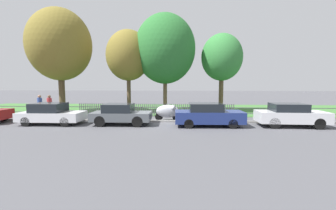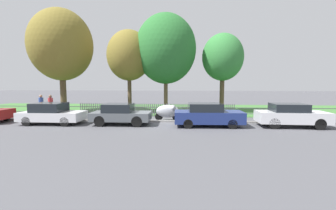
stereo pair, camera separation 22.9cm
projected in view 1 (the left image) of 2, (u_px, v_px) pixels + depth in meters
The scene contains 15 objects.
ground_plane at pixel (151, 122), 15.47m from camera, with size 120.00×120.00×0.00m, color #4C4C51.
kerb_stone at pixel (151, 121), 15.56m from camera, with size 40.98×0.20×0.12m, color gray.
grass_strip at pixel (161, 109), 23.00m from camera, with size 40.98×10.06×0.01m, color #3D7033.
park_fence at pixel (155, 110), 17.96m from camera, with size 40.98×0.05×1.03m.
parked_car_black_saloon at pixel (51, 114), 14.59m from camera, with size 3.99×1.82×1.39m.
parked_car_navy_estate at pixel (121, 114), 14.43m from camera, with size 3.77×1.75×1.36m.
parked_car_red_compact at pixel (208, 115), 13.95m from camera, with size 4.25×1.83×1.44m.
parked_car_white_van at pixel (290, 115), 13.79m from camera, with size 4.10×1.79×1.44m.
covered_motorcycle at pixel (168, 111), 16.06m from camera, with size 1.81×0.83×1.13m.
tree_nearest_kerb at pixel (60, 45), 19.81m from camera, with size 5.49×5.49×9.21m.
tree_behind_motorcycle at pixel (128, 56), 19.96m from camera, with size 3.91×3.91×7.38m.
tree_mid_park at pixel (165, 49), 20.02m from camera, with size 5.40×5.40×8.81m.
tree_far_left at pixel (222, 58), 20.31m from camera, with size 3.69×3.69×7.13m.
pedestrian_near_fence at pixel (40, 104), 17.91m from camera, with size 0.36×0.40×1.74m.
pedestrian_by_lamp at pixel (50, 105), 17.24m from camera, with size 0.50×0.50×1.76m.
Camera 1 is at (2.07, -15.18, 2.71)m, focal length 24.00 mm.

